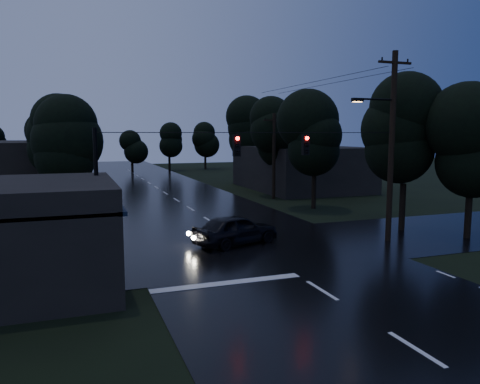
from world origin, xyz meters
TOP-DOWN VIEW (x-y plane):
  - ground at (0.00, 0.00)m, footprint 160.00×160.00m
  - main_road at (0.00, 30.00)m, footprint 12.00×120.00m
  - cross_street at (0.00, 12.00)m, footprint 60.00×9.00m
  - building_far_right at (14.00, 34.00)m, footprint 10.00×14.00m
  - building_far_left at (-14.00, 40.00)m, footprint 10.00×16.00m
  - utility_pole_main at (7.41, 11.00)m, footprint 3.50×0.30m
  - utility_pole_far at (8.30, 28.00)m, footprint 2.00×0.30m
  - anchor_pole_left at (-7.50, 11.00)m, footprint 0.18×0.18m
  - span_signals at (0.56, 10.99)m, footprint 15.00×0.37m
  - tree_corner_near at (10.00, 13.00)m, footprint 4.48×4.48m
  - tree_corner_far at (12.00, 10.00)m, footprint 3.92×3.92m
  - tree_left_a at (-9.00, 22.00)m, footprint 3.92×3.92m
  - tree_left_b at (-9.60, 30.00)m, footprint 4.20×4.20m
  - tree_left_c at (-10.20, 40.00)m, footprint 4.48×4.48m
  - tree_right_a at (9.00, 22.00)m, footprint 4.20×4.20m
  - tree_right_b at (9.60, 30.00)m, footprint 4.48×4.48m
  - tree_right_c at (10.20, 40.00)m, footprint 4.76×4.76m
  - car at (-0.56, 12.96)m, footprint 5.05×3.27m

SIDE VIEW (x-z plane):
  - ground at x=0.00m, z-range 0.00..0.00m
  - main_road at x=0.00m, z-range -0.01..0.01m
  - cross_street at x=0.00m, z-range -0.01..0.01m
  - car at x=-0.56m, z-range 0.00..1.60m
  - building_far_right at x=14.00m, z-range 0.00..4.40m
  - building_far_left at x=-14.00m, z-range 0.00..5.00m
  - anchor_pole_left at x=-7.50m, z-range 0.00..6.00m
  - utility_pole_far at x=8.30m, z-range 0.13..7.63m
  - tree_corner_far at x=12.00m, z-range 1.11..9.37m
  - tree_left_a at x=-9.00m, z-range 1.11..9.37m
  - span_signals at x=0.56m, z-range 4.69..5.80m
  - utility_pole_main at x=7.41m, z-range 0.26..10.26m
  - tree_left_b at x=-9.60m, z-range 1.19..10.04m
  - tree_right_a at x=9.00m, z-range 1.19..10.04m
  - tree_corner_near at x=10.00m, z-range 1.27..10.71m
  - tree_left_c at x=-10.20m, z-range 1.27..10.71m
  - tree_right_b at x=9.60m, z-range 1.27..10.71m
  - tree_right_c at x=10.20m, z-range 1.35..11.38m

